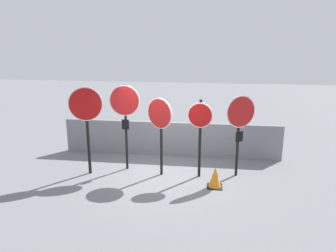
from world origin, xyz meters
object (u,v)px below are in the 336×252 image
at_px(stop_sign_1, 125,109).
at_px(traffic_cone_0, 215,177).
at_px(stop_sign_0, 86,113).
at_px(stop_sign_3, 200,125).
at_px(stop_sign_2, 160,120).
at_px(stop_sign_4, 240,119).

height_order(stop_sign_1, traffic_cone_0, stop_sign_1).
relative_size(stop_sign_0, traffic_cone_0, 4.58).
bearing_deg(stop_sign_3, stop_sign_2, -172.16).
bearing_deg(stop_sign_0, stop_sign_1, 13.08).
distance_m(stop_sign_1, traffic_cone_0, 3.15).
bearing_deg(stop_sign_1, stop_sign_4, -3.36).
bearing_deg(traffic_cone_0, stop_sign_2, 159.17).
relative_size(stop_sign_3, stop_sign_4, 0.95).
xyz_separation_m(stop_sign_2, traffic_cone_0, (1.54, -0.58, -1.35)).
bearing_deg(stop_sign_1, traffic_cone_0, -20.73).
height_order(stop_sign_1, stop_sign_4, stop_sign_1).
bearing_deg(stop_sign_4, stop_sign_0, 156.86).
xyz_separation_m(stop_sign_1, stop_sign_3, (2.14, -0.27, -0.33)).
height_order(stop_sign_1, stop_sign_3, stop_sign_1).
relative_size(stop_sign_4, traffic_cone_0, 4.20).
xyz_separation_m(stop_sign_1, traffic_cone_0, (2.59, -0.86, -1.57)).
relative_size(stop_sign_0, stop_sign_4, 1.09).
distance_m(stop_sign_1, stop_sign_2, 1.11).
xyz_separation_m(stop_sign_3, traffic_cone_0, (0.45, -0.59, -1.25)).
bearing_deg(stop_sign_0, stop_sign_2, -7.30).
distance_m(stop_sign_0, traffic_cone_0, 3.89).
bearing_deg(stop_sign_2, stop_sign_4, 37.59).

